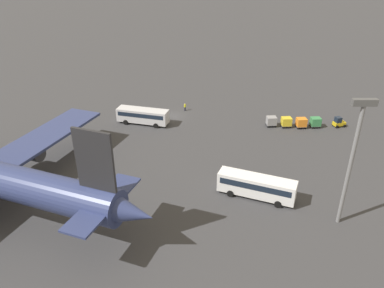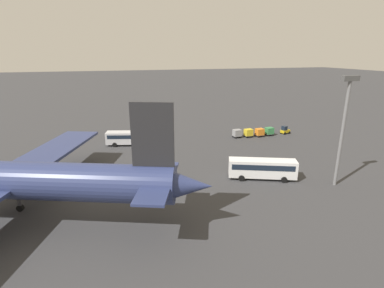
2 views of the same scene
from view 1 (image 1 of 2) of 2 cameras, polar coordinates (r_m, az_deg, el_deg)
name	(u,v)px [view 1 (image 1 of 2)]	position (r m, az deg, el deg)	size (l,w,h in m)	color
ground_plane	(173,116)	(81.37, -2.86, 4.31)	(600.00, 600.00, 0.00)	#38383A
shuttle_bus_near	(143,115)	(77.53, -7.51, 4.40)	(10.98, 5.48, 3.13)	silver
shuttle_bus_far	(256,185)	(54.71, 9.80, -6.21)	(11.27, 6.55, 3.36)	white
baggage_tug	(339,122)	(81.48, 21.46, 3.10)	(2.66, 2.16, 2.10)	gold
worker_person	(185,107)	(83.67, -1.08, 5.66)	(0.38, 0.38, 1.74)	#1E1E2D
cargo_cart_green	(315,122)	(79.44, 18.30, 3.23)	(2.12, 1.83, 2.06)	#38383D
cargo_cart_orange	(301,122)	(78.31, 16.32, 3.18)	(2.12, 1.83, 2.06)	#38383D
cargo_cart_yellow	(286,122)	(77.87, 14.18, 3.32)	(2.12, 1.83, 2.06)	#38383D
cargo_cart_grey	(271,121)	(77.56, 12.01, 3.47)	(2.12, 1.83, 2.06)	#38383D
light_pole	(354,151)	(48.68, 23.39, -1.03)	(2.80, 0.70, 17.25)	slate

